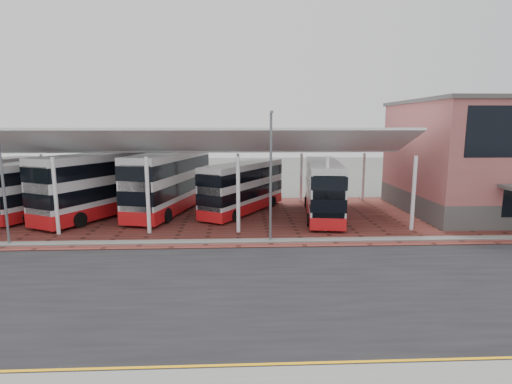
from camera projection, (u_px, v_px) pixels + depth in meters
ground at (239, 281)px, 18.80m from camera, size 140.00×140.00×0.00m
road at (239, 289)px, 17.82m from camera, size 120.00×14.00×0.02m
forecourt at (263, 217)px, 31.69m from camera, size 72.00×16.00×0.06m
north_kerb at (239, 241)px, 24.90m from camera, size 120.00×0.80×0.14m
yellow_line_near at (239, 371)px, 11.91m from camera, size 120.00×0.12×0.01m
yellow_line_far at (239, 365)px, 12.20m from camera, size 120.00×0.12×0.01m
canopy at (161, 144)px, 31.29m from camera, size 37.00×11.63×7.07m
lamp_west at (2, 174)px, 23.62m from camera, size 0.16×0.90×8.07m
lamp_east at (271, 173)px, 24.34m from camera, size 0.16×0.90×8.07m
bus_1 at (55, 187)px, 32.51m from camera, size 7.07×10.54×4.37m
bus_2 at (105, 184)px, 31.92m from camera, size 8.08×11.99×4.98m
bus_3 at (170, 182)px, 33.24m from camera, size 5.64×12.35×4.96m
bus_4 at (243, 188)px, 32.99m from camera, size 7.15×9.70×4.11m
bus_5 at (323, 189)px, 31.48m from camera, size 3.83×10.74×4.33m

